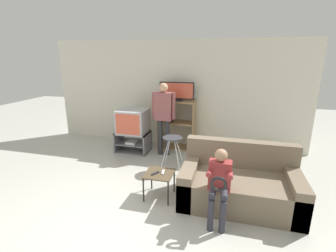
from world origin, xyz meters
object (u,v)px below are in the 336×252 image
(media_shelf, at_px, (176,124))
(person_seated_child, at_px, (219,181))
(television_flat, at_px, (177,92))
(person_standing_adult, at_px, (163,112))
(remote_control_black, at_px, (155,173))
(remote_control_white, at_px, (163,172))
(television_main, at_px, (133,121))
(couch, at_px, (239,184))
(snack_table, at_px, (159,176))
(folding_stool, at_px, (172,143))
(tv_stand, at_px, (133,142))

(media_shelf, relative_size, person_seated_child, 1.14)
(person_seated_child, bearing_deg, television_flat, 114.34)
(media_shelf, relative_size, person_standing_adult, 0.72)
(remote_control_black, relative_size, person_standing_adult, 0.09)
(remote_control_white, bearing_deg, person_seated_child, -33.36)
(television_main, height_order, couch, television_main)
(television_flat, xyz_separation_m, remote_control_black, (0.19, -2.30, -0.96))
(snack_table, bearing_deg, folding_stool, 91.97)
(couch, xyz_separation_m, person_standing_adult, (-1.65, 1.53, 0.71))
(television_main, distance_m, snack_table, 2.16)
(television_main, relative_size, couch, 0.37)
(tv_stand, xyz_separation_m, folding_stool, (1.16, -0.75, 0.34))
(couch, bearing_deg, folding_stool, 147.36)
(television_main, height_order, person_standing_adult, person_standing_adult)
(couch, height_order, person_standing_adult, person_standing_adult)
(media_shelf, height_order, television_flat, television_flat)
(television_flat, relative_size, snack_table, 1.86)
(remote_control_black, xyz_separation_m, person_seated_child, (1.00, -0.33, 0.18))
(remote_control_white, bearing_deg, remote_control_black, -155.91)
(media_shelf, bearing_deg, couch, -54.31)
(media_shelf, distance_m, snack_table, 2.27)
(person_seated_child, bearing_deg, television_main, 134.74)
(person_standing_adult, bearing_deg, remote_control_black, -78.33)
(media_shelf, bearing_deg, television_main, -153.41)
(television_main, bearing_deg, person_standing_adult, -3.63)
(television_main, bearing_deg, remote_control_white, -54.83)
(media_shelf, bearing_deg, television_flat, 113.65)
(remote_control_black, bearing_deg, television_flat, 124.88)
(television_main, xyz_separation_m, person_standing_adult, (0.76, -0.05, 0.27))
(television_flat, distance_m, remote_control_black, 2.50)
(television_flat, bearing_deg, remote_control_black, -85.31)
(remote_control_white, bearing_deg, person_standing_adult, 96.07)
(tv_stand, bearing_deg, snack_table, -55.95)
(television_main, bearing_deg, media_shelf, 26.59)
(remote_control_black, bearing_deg, person_seated_child, 12.13)
(television_main, relative_size, media_shelf, 0.55)
(snack_table, relative_size, couch, 0.25)
(television_flat, relative_size, person_seated_child, 0.80)
(folding_stool, height_order, snack_table, folding_stool)
(media_shelf, xyz_separation_m, person_seated_child, (1.19, -2.62, 0.01))
(remote_control_black, height_order, person_standing_adult, person_standing_adult)
(remote_control_white, bearing_deg, couch, -1.11)
(couch, bearing_deg, remote_control_black, -169.29)
(folding_stool, relative_size, snack_table, 1.55)
(remote_control_black, distance_m, person_seated_child, 1.07)
(remote_control_white, bearing_deg, television_flat, 88.09)
(media_shelf, height_order, snack_table, media_shelf)
(snack_table, height_order, couch, couch)
(media_shelf, bearing_deg, person_standing_adult, -109.26)
(remote_control_white, relative_size, person_standing_adult, 0.09)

